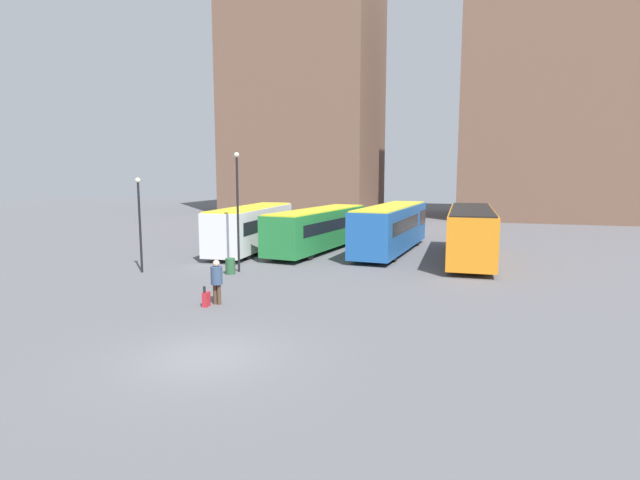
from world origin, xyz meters
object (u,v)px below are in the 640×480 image
lamp_post_1 (238,203)px  lamp_post_0 (140,216)px  bus_3 (471,232)px  trash_bin (230,266)px  bus_1 (319,228)px  suitcase (206,299)px  bus_2 (392,227)px  traveler (217,278)px  bus_0 (252,227)px

lamp_post_1 → lamp_post_0: bearing=-160.8°
bus_3 → trash_bin: bus_3 is taller
bus_3 → trash_bin: (-12.18, -8.54, -1.32)m
bus_1 → trash_bin: 9.52m
suitcase → bus_3: bearing=-35.1°
lamp_post_0 → suitcase: bearing=-37.1°
bus_1 → bus_2: bus_2 is taller
bus_2 → trash_bin: (-6.99, -10.16, -1.30)m
trash_bin → traveler: bearing=-67.7°
bus_2 → suitcase: bearing=168.0°
bus_0 → bus_3: size_ratio=0.88×
bus_0 → suitcase: 14.69m
bus_1 → traveler: size_ratio=6.49×
trash_bin → suitcase: bearing=-71.2°
bus_0 → traveler: bus_0 is taller
bus_1 → suitcase: bearing=-172.2°
bus_1 → lamp_post_1: 8.97m
bus_3 → suitcase: 17.92m
suitcase → lamp_post_1: lamp_post_1 is taller
traveler → bus_2: bearing=-17.0°
traveler → trash_bin: traveler is taller
bus_0 → lamp_post_1: size_ratio=1.66×
bus_1 → trash_bin: size_ratio=14.08×
lamp_post_0 → bus_2: bearing=43.5°
bus_0 → suitcase: bearing=-165.5°
traveler → lamp_post_1: size_ratio=0.29×
lamp_post_1 → traveler: bearing=-71.2°
bus_1 → lamp_post_0: bearing=153.7°
bus_3 → lamp_post_1: size_ratio=1.89×
bus_3 → traveler: bearing=144.5°
bus_0 → lamp_post_0: (-2.52, -8.74, 1.37)m
traveler → trash_bin: bearing=21.5°
bus_2 → lamp_post_0: lamp_post_0 is taller
bus_0 → bus_1: bearing=-74.3°
lamp_post_1 → bus_2: bearing=54.1°
bus_2 → lamp_post_1: (-6.84, -9.44, 2.01)m
lamp_post_1 → trash_bin: lamp_post_1 is taller
lamp_post_0 → bus_1: bearing=56.0°
bus_3 → bus_0: bearing=92.2°
bus_0 → traveler: (4.63, -13.50, -0.57)m
traveler → trash_bin: 6.26m
bus_0 → lamp_post_0: size_ratio=2.10×
bus_2 → traveler: size_ratio=6.58×
lamp_post_1 → trash_bin: 3.39m
bus_2 → lamp_post_0: size_ratio=2.38×
bus_3 → trash_bin: 14.93m
bus_0 → traveler: 14.28m
suitcase → lamp_post_0: lamp_post_0 is taller
trash_bin → lamp_post_1: bearing=77.9°
bus_3 → lamp_post_0: lamp_post_0 is taller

